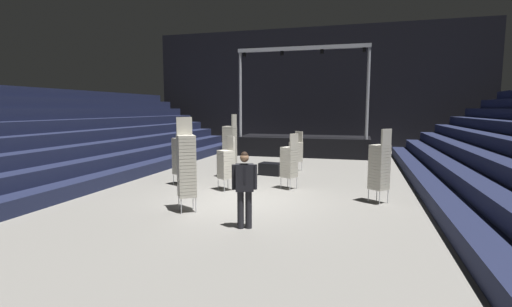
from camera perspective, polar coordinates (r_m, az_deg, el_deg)
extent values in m
cube|color=slate|center=(11.03, -1.60, -7.50)|extent=(22.00, 30.00, 0.10)
cube|color=black|center=(25.43, 8.66, 9.77)|extent=(22.00, 0.30, 8.00)
cube|color=#191E38|center=(14.31, -21.36, -3.51)|extent=(0.75, 24.00, 0.45)
cube|color=#191E38|center=(14.71, -23.77, -1.57)|extent=(0.75, 24.00, 0.45)
cube|color=#191E38|center=(15.14, -26.05, 0.25)|extent=(0.75, 24.00, 0.45)
cube|color=#191E38|center=(15.61, -28.19, 1.98)|extent=(0.75, 24.00, 0.45)
cube|color=#191E38|center=(16.11, -30.21, 3.59)|extent=(0.75, 24.00, 0.45)
cube|color=#191E38|center=(16.65, -32.10, 5.10)|extent=(0.75, 24.00, 0.45)
cube|color=#191E38|center=(17.21, -33.89, 6.51)|extent=(0.75, 24.00, 0.45)
cube|color=#191E38|center=(11.67, 26.29, -6.03)|extent=(0.75, 24.00, 0.45)
cube|color=#191E38|center=(11.75, 30.02, -3.93)|extent=(0.75, 24.00, 0.45)
cube|color=#191E38|center=(11.89, 33.65, -1.84)|extent=(0.75, 24.00, 0.45)
cube|color=black|center=(21.92, 7.32, 1.21)|extent=(7.47, 2.94, 1.08)
cylinder|color=#9EA0A8|center=(21.44, -2.42, 9.04)|extent=(0.16, 0.16, 4.83)
cylinder|color=#9EA0A8|center=(20.37, 16.78, 8.87)|extent=(0.16, 0.16, 4.83)
cube|color=#9EA0A8|center=(20.85, 7.04, 15.73)|extent=(7.17, 0.20, 0.20)
cylinder|color=black|center=(21.56, -1.79, 14.90)|extent=(0.18, 0.18, 0.22)
cylinder|color=black|center=(21.01, 4.02, 15.09)|extent=(0.18, 0.18, 0.22)
cylinder|color=black|center=(20.68, 10.08, 15.14)|extent=(0.18, 0.18, 0.22)
cylinder|color=black|center=(20.57, 16.28, 15.02)|extent=(0.18, 0.18, 0.22)
cylinder|color=black|center=(8.47, -1.14, -8.59)|extent=(0.15, 0.15, 0.86)
cylinder|color=black|center=(8.47, -2.38, -8.60)|extent=(0.15, 0.15, 0.86)
cube|color=silver|center=(8.24, -1.77, -3.78)|extent=(0.20, 0.15, 0.61)
cube|color=black|center=(8.30, -1.78, -3.70)|extent=(0.45, 0.34, 0.61)
cube|color=black|center=(8.17, -1.77, -3.35)|extent=(0.06, 0.03, 0.39)
cylinder|color=black|center=(8.30, -0.15, -3.61)|extent=(0.12, 0.12, 0.56)
cylinder|color=black|center=(8.30, -3.41, -3.63)|extent=(0.12, 0.12, 0.56)
sphere|color=#936B4C|center=(8.23, -1.79, -0.66)|extent=(0.20, 0.20, 0.20)
sphere|color=black|center=(8.22, -1.79, -0.28)|extent=(0.16, 0.16, 0.16)
cylinder|color=#B2B5BA|center=(9.87, -9.20, -7.81)|extent=(0.02, 0.02, 0.40)
cylinder|color=#B2B5BA|center=(9.81, -11.40, -7.96)|extent=(0.02, 0.02, 0.40)
cylinder|color=#B2B5BA|center=(10.24, -9.63, -7.29)|extent=(0.02, 0.02, 0.40)
cylinder|color=#B2B5BA|center=(10.17, -11.75, -7.43)|extent=(0.02, 0.02, 0.40)
cube|color=#B7B2A3|center=(9.96, -10.52, -6.27)|extent=(0.62, 0.62, 0.08)
cube|color=#B7B2A3|center=(9.94, -10.53, -5.79)|extent=(0.62, 0.62, 0.08)
cube|color=#B7B2A3|center=(9.93, -10.55, -5.31)|extent=(0.62, 0.62, 0.08)
cube|color=#B7B2A3|center=(9.91, -10.56, -4.83)|extent=(0.62, 0.62, 0.08)
cube|color=#B7B2A3|center=(9.89, -10.57, -4.35)|extent=(0.62, 0.62, 0.08)
cube|color=#B7B2A3|center=(9.88, -10.58, -3.87)|extent=(0.62, 0.62, 0.08)
cube|color=#B7B2A3|center=(9.86, -10.59, -3.38)|extent=(0.62, 0.62, 0.08)
cube|color=#B7B2A3|center=(9.85, -10.60, -2.89)|extent=(0.62, 0.62, 0.08)
cube|color=#B7B2A3|center=(9.83, -10.61, -2.41)|extent=(0.62, 0.62, 0.08)
cube|color=#B7B2A3|center=(9.82, -10.62, -1.92)|extent=(0.62, 0.62, 0.08)
cube|color=#B7B2A3|center=(9.81, -10.63, -1.43)|extent=(0.62, 0.62, 0.08)
cube|color=#B7B2A3|center=(9.80, -10.64, -0.93)|extent=(0.62, 0.62, 0.08)
cube|color=#B7B2A3|center=(9.78, -10.66, -0.44)|extent=(0.62, 0.62, 0.08)
cube|color=#B7B2A3|center=(9.77, -10.67, 0.05)|extent=(0.62, 0.62, 0.08)
cube|color=#B7B2A3|center=(9.76, -10.68, 0.55)|extent=(0.62, 0.62, 0.08)
cube|color=#B7B2A3|center=(9.76, -10.69, 1.04)|extent=(0.62, 0.62, 0.08)
cube|color=#B7B2A3|center=(9.75, -10.70, 1.54)|extent=(0.62, 0.62, 0.08)
cube|color=#B7B2A3|center=(9.74, -10.71, 2.04)|extent=(0.62, 0.62, 0.08)
cube|color=#B7B2A3|center=(9.73, -10.72, 2.54)|extent=(0.62, 0.62, 0.08)
cube|color=#B7B2A3|center=(9.91, -10.95, 4.19)|extent=(0.36, 0.28, 0.46)
cylinder|color=#B2B5BA|center=(12.57, 3.84, -4.55)|extent=(0.02, 0.02, 0.40)
cylinder|color=#B2B5BA|center=(12.87, 4.89, -4.29)|extent=(0.02, 0.02, 0.40)
cylinder|color=#B2B5BA|center=(12.35, 5.23, -4.78)|extent=(0.02, 0.02, 0.40)
cylinder|color=#B2B5BA|center=(12.65, 6.27, -4.51)|extent=(0.02, 0.02, 0.40)
cube|color=#B7B2A3|center=(12.56, 5.07, -3.45)|extent=(0.59, 0.59, 0.08)
cube|color=#B7B2A3|center=(12.55, 5.08, -3.06)|extent=(0.59, 0.59, 0.08)
cube|color=#B7B2A3|center=(12.53, 5.08, -2.68)|extent=(0.59, 0.59, 0.08)
cube|color=#B7B2A3|center=(12.52, 5.08, -2.30)|extent=(0.59, 0.59, 0.08)
cube|color=#B7B2A3|center=(12.50, 5.09, -1.91)|extent=(0.59, 0.59, 0.08)
cube|color=#B7B2A3|center=(12.49, 5.09, -1.53)|extent=(0.59, 0.59, 0.08)
cube|color=#B7B2A3|center=(12.48, 5.10, -1.14)|extent=(0.59, 0.59, 0.08)
cube|color=#B7B2A3|center=(12.47, 5.10, -0.76)|extent=(0.59, 0.59, 0.08)
cube|color=#B7B2A3|center=(12.46, 5.11, -0.37)|extent=(0.59, 0.59, 0.08)
cube|color=#B7B2A3|center=(12.45, 5.11, 0.02)|extent=(0.59, 0.59, 0.08)
cube|color=#B7B2A3|center=(12.44, 5.11, 0.41)|extent=(0.59, 0.59, 0.08)
cube|color=#B7B2A3|center=(12.43, 5.12, 0.80)|extent=(0.59, 0.59, 0.08)
cube|color=#B7B2A3|center=(12.29, 5.86, 2.00)|extent=(0.22, 0.39, 0.46)
cylinder|color=#B2B5BA|center=(13.48, -12.53, -3.92)|extent=(0.02, 0.02, 0.40)
cylinder|color=#B2B5BA|center=(13.69, -11.20, -3.73)|extent=(0.02, 0.02, 0.40)
cylinder|color=#B2B5BA|center=(13.17, -11.61, -4.16)|extent=(0.02, 0.02, 0.40)
cylinder|color=#B2B5BA|center=(13.38, -10.27, -3.95)|extent=(0.02, 0.02, 0.40)
cube|color=#B7B2A3|center=(13.38, -11.43, -2.92)|extent=(0.60, 0.60, 0.08)
cube|color=#B7B2A3|center=(13.37, -11.44, -2.56)|extent=(0.60, 0.60, 0.08)
cube|color=#B7B2A3|center=(13.36, -11.45, -2.20)|extent=(0.60, 0.60, 0.08)
cube|color=#B7B2A3|center=(13.34, -11.45, -1.84)|extent=(0.60, 0.60, 0.08)
cube|color=#B7B2A3|center=(13.33, -11.46, -1.48)|extent=(0.60, 0.60, 0.08)
cube|color=#B7B2A3|center=(13.32, -11.47, -1.11)|extent=(0.60, 0.60, 0.08)
cube|color=#B7B2A3|center=(13.31, -11.48, -0.75)|extent=(0.60, 0.60, 0.08)
cube|color=#B7B2A3|center=(13.30, -11.49, -0.39)|extent=(0.60, 0.60, 0.08)
cube|color=#B7B2A3|center=(13.29, -11.50, -0.03)|extent=(0.60, 0.60, 0.08)
cube|color=#B7B2A3|center=(13.28, -11.51, 0.34)|extent=(0.60, 0.60, 0.08)
cube|color=#B7B2A3|center=(13.27, -11.52, 0.70)|extent=(0.60, 0.60, 0.08)
cube|color=#B7B2A3|center=(13.26, -11.52, 1.07)|extent=(0.60, 0.60, 0.08)
cube|color=#B7B2A3|center=(13.25, -11.53, 1.43)|extent=(0.60, 0.60, 0.08)
cube|color=#B7B2A3|center=(13.24, -11.54, 1.80)|extent=(0.60, 0.60, 0.08)
cube|color=#B7B2A3|center=(13.24, -11.55, 2.17)|extent=(0.60, 0.60, 0.08)
cube|color=#B7B2A3|center=(13.06, -11.09, 3.31)|extent=(0.23, 0.38, 0.46)
cylinder|color=#B2B5BA|center=(11.24, 16.85, -6.21)|extent=(0.02, 0.02, 0.40)
cylinder|color=#B2B5BA|center=(11.54, 18.03, -5.92)|extent=(0.02, 0.02, 0.40)
cylinder|color=#B2B5BA|center=(11.02, 18.40, -6.53)|extent=(0.02, 0.02, 0.40)
cylinder|color=#B2B5BA|center=(11.32, 19.57, -6.23)|extent=(0.02, 0.02, 0.40)
cube|color=#B7B2A3|center=(11.23, 18.26, -5.01)|extent=(0.62, 0.62, 0.08)
cube|color=#B7B2A3|center=(11.21, 18.27, -4.59)|extent=(0.62, 0.62, 0.08)
cube|color=#B7B2A3|center=(11.19, 18.29, -4.16)|extent=(0.62, 0.62, 0.08)
cube|color=#B7B2A3|center=(11.18, 18.31, -3.73)|extent=(0.62, 0.62, 0.08)
cube|color=#B7B2A3|center=(11.16, 18.32, -3.31)|extent=(0.62, 0.62, 0.08)
cube|color=#B7B2A3|center=(11.15, 18.34, -2.88)|extent=(0.62, 0.62, 0.08)
cube|color=#B7B2A3|center=(11.14, 18.36, -2.44)|extent=(0.62, 0.62, 0.08)
cube|color=#B7B2A3|center=(11.12, 18.37, -2.01)|extent=(0.62, 0.62, 0.08)
cube|color=#B7B2A3|center=(11.11, 18.39, -1.58)|extent=(0.62, 0.62, 0.08)
cube|color=#B7B2A3|center=(11.10, 18.41, -1.14)|extent=(0.62, 0.62, 0.08)
cube|color=#B7B2A3|center=(11.09, 18.42, -0.71)|extent=(0.62, 0.62, 0.08)
cube|color=#B7B2A3|center=(11.08, 18.44, -0.27)|extent=(0.62, 0.62, 0.08)
cube|color=#B7B2A3|center=(11.07, 18.46, 0.16)|extent=(0.62, 0.62, 0.08)
cube|color=#B7B2A3|center=(11.06, 18.47, 0.60)|extent=(0.62, 0.62, 0.08)
cube|color=#B7B2A3|center=(11.05, 18.49, 1.04)|extent=(0.62, 0.62, 0.08)
cube|color=#B7B2A3|center=(10.91, 19.36, 2.37)|extent=(0.30, 0.34, 0.46)
cylinder|color=#B2B5BA|center=(16.07, 6.14, -2.06)|extent=(0.02, 0.02, 0.40)
cylinder|color=#B2B5BA|center=(16.32, 5.15, -1.91)|extent=(0.02, 0.02, 0.40)
cylinder|color=#B2B5BA|center=(16.35, 7.04, -1.92)|extent=(0.02, 0.02, 0.40)
cylinder|color=#B2B5BA|center=(16.60, 6.05, -1.78)|extent=(0.02, 0.02, 0.40)
cube|color=#B7B2A3|center=(16.30, 6.11, -1.07)|extent=(0.61, 0.61, 0.08)
cube|color=#B7B2A3|center=(16.29, 6.11, -0.78)|extent=(0.61, 0.61, 0.08)
cube|color=#B7B2A3|center=(16.28, 6.11, -0.48)|extent=(0.61, 0.61, 0.08)
cube|color=#B7B2A3|center=(16.27, 6.12, -0.19)|extent=(0.61, 0.61, 0.08)
cube|color=#B7B2A3|center=(16.26, 6.12, 0.11)|extent=(0.61, 0.61, 0.08)
cube|color=#B7B2A3|center=(16.25, 6.13, 0.41)|extent=(0.61, 0.61, 0.08)
cube|color=#B7B2A3|center=(16.24, 6.13, 0.71)|extent=(0.61, 0.61, 0.08)
cube|color=#B7B2A3|center=(16.23, 6.13, 1.01)|extent=(0.61, 0.61, 0.08)
cube|color=#B7B2A3|center=(16.22, 6.14, 1.30)|extent=(0.61, 0.61, 0.08)
cube|color=#B7B2A3|center=(16.21, 6.14, 1.60)|extent=(0.61, 0.61, 0.08)
cube|color=#B7B2A3|center=(16.33, 6.61, 2.60)|extent=(0.37, 0.26, 0.46)
cylinder|color=#B2B5BA|center=(12.14, -4.90, -4.98)|extent=(0.02, 0.02, 0.40)
cylinder|color=#B2B5BA|center=(12.46, -5.82, -4.68)|extent=(0.02, 0.02, 0.40)
cylinder|color=#B2B5BA|center=(12.34, -3.39, -4.77)|extent=(0.02, 0.02, 0.40)
cylinder|color=#B2B5BA|center=(12.65, -4.34, -4.48)|extent=(0.02, 0.02, 0.40)
cube|color=#B7B2A3|center=(12.35, -4.62, -3.62)|extent=(0.62, 0.62, 0.08)
cube|color=#B7B2A3|center=(12.33, -4.63, -3.23)|extent=(0.62, 0.62, 0.08)
cube|color=#B7B2A3|center=(12.32, -4.63, -2.84)|extent=(0.62, 0.62, 0.08)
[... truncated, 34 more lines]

